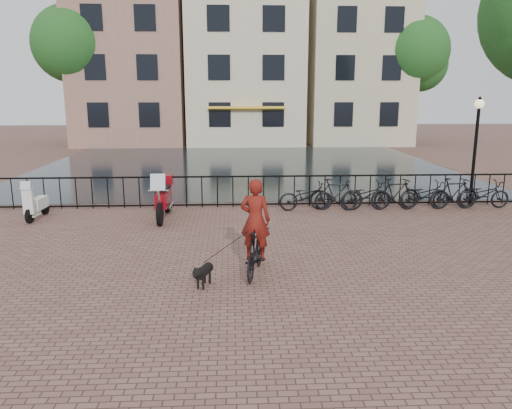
{
  "coord_description": "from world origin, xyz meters",
  "views": [
    {
      "loc": [
        -0.54,
        -7.85,
        3.66
      ],
      "look_at": [
        0.0,
        3.0,
        1.2
      ],
      "focal_mm": 35.0,
      "sensor_mm": 36.0,
      "label": 1
    }
  ],
  "objects_px": {
    "cyclist": "(255,233)",
    "motorcycle": "(163,193)",
    "dog": "(204,274)",
    "scooter": "(36,198)",
    "lamp_post": "(477,133)"
  },
  "relations": [
    {
      "from": "cyclist",
      "to": "motorcycle",
      "type": "height_order",
      "value": "cyclist"
    },
    {
      "from": "cyclist",
      "to": "dog",
      "type": "bearing_deg",
      "value": 42.5
    },
    {
      "from": "cyclist",
      "to": "motorcycle",
      "type": "distance_m",
      "value": 5.37
    },
    {
      "from": "scooter",
      "to": "motorcycle",
      "type": "bearing_deg",
      "value": 0.39
    },
    {
      "from": "lamp_post",
      "to": "dog",
      "type": "distance_m",
      "value": 10.68
    },
    {
      "from": "lamp_post",
      "to": "dog",
      "type": "height_order",
      "value": "lamp_post"
    },
    {
      "from": "dog",
      "to": "motorcycle",
      "type": "height_order",
      "value": "motorcycle"
    },
    {
      "from": "motorcycle",
      "to": "lamp_post",
      "type": "bearing_deg",
      "value": 6.52
    },
    {
      "from": "dog",
      "to": "motorcycle",
      "type": "bearing_deg",
      "value": 125.35
    },
    {
      "from": "cyclist",
      "to": "scooter",
      "type": "xyz_separation_m",
      "value": [
        -6.2,
        4.96,
        -0.26
      ]
    },
    {
      "from": "cyclist",
      "to": "motorcycle",
      "type": "xyz_separation_m",
      "value": [
        -2.47,
        4.77,
        -0.13
      ]
    },
    {
      "from": "lamp_post",
      "to": "motorcycle",
      "type": "relative_size",
      "value": 1.63
    },
    {
      "from": "lamp_post",
      "to": "motorcycle",
      "type": "bearing_deg",
      "value": -173.93
    },
    {
      "from": "dog",
      "to": "scooter",
      "type": "bearing_deg",
      "value": 153.27
    },
    {
      "from": "lamp_post",
      "to": "scooter",
      "type": "xyz_separation_m",
      "value": [
        -13.47,
        -0.85,
        -1.75
      ]
    }
  ]
}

